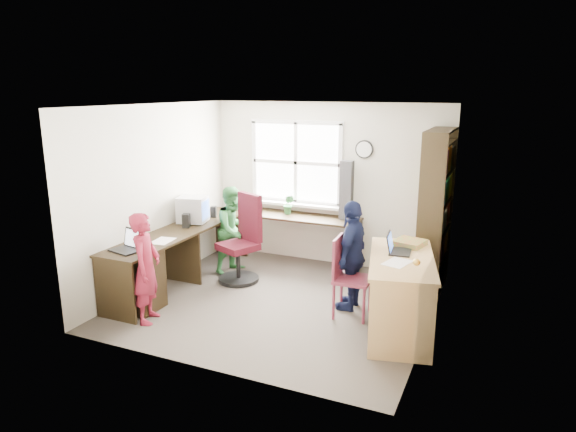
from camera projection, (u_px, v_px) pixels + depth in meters
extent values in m
cube|color=#403932|center=(280.00, 303.00, 6.39)|extent=(3.60, 3.40, 0.02)
cube|color=white|center=(279.00, 105.00, 5.80)|extent=(3.60, 3.40, 0.02)
cube|color=beige|center=(328.00, 184.00, 7.62)|extent=(3.60, 0.02, 2.40)
cube|color=beige|center=(200.00, 249.00, 4.58)|extent=(3.60, 0.02, 2.40)
cube|color=beige|center=(156.00, 196.00, 6.80)|extent=(0.02, 3.40, 2.40)
cube|color=beige|center=(436.00, 224.00, 5.39)|extent=(0.02, 3.40, 2.40)
cube|color=white|center=(296.00, 163.00, 7.72)|extent=(1.40, 0.01, 1.20)
cube|color=white|center=(296.00, 163.00, 7.71)|extent=(1.48, 0.04, 1.28)
cube|color=#A67E48|center=(414.00, 274.00, 4.52)|extent=(0.02, 0.82, 2.00)
sphere|color=gold|center=(417.00, 262.00, 4.82)|extent=(0.07, 0.07, 0.07)
cylinder|color=black|center=(364.00, 149.00, 7.24)|extent=(0.26, 0.03, 0.26)
cylinder|color=white|center=(364.00, 149.00, 7.22)|extent=(0.22, 0.01, 0.22)
cube|color=black|center=(181.00, 230.00, 6.89)|extent=(0.60, 2.70, 0.03)
cube|color=black|center=(304.00, 217.00, 7.57)|extent=(1.65, 0.56, 0.03)
cube|color=black|center=(183.00, 257.00, 6.98)|extent=(0.56, 0.03, 0.72)
cube|color=black|center=(115.00, 291.00, 5.80)|extent=(0.56, 0.03, 0.72)
cube|color=black|center=(231.00, 232.00, 8.15)|extent=(0.56, 0.03, 0.72)
cube|color=black|center=(356.00, 248.00, 7.35)|extent=(0.03, 0.52, 0.72)
cube|color=black|center=(136.00, 280.00, 6.13)|extent=(0.54, 0.45, 0.72)
cube|color=tan|center=(402.00, 259.00, 5.47)|extent=(0.97, 1.56, 0.03)
cube|color=tan|center=(401.00, 324.00, 4.91)|extent=(0.61, 0.17, 0.80)
cube|color=tan|center=(399.00, 273.00, 6.24)|extent=(0.61, 0.17, 0.80)
cube|color=black|center=(429.00, 222.00, 6.09)|extent=(0.30, 0.02, 2.10)
cube|color=black|center=(441.00, 204.00, 6.98)|extent=(0.30, 0.02, 2.10)
cube|color=black|center=(442.00, 130.00, 6.28)|extent=(0.30, 1.00, 0.02)
cube|color=black|center=(430.00, 285.00, 6.78)|extent=(0.30, 1.00, 0.02)
cube|color=black|center=(432.00, 259.00, 6.69)|extent=(0.30, 1.00, 0.02)
cube|color=black|center=(434.00, 231.00, 6.60)|extent=(0.30, 1.00, 0.02)
cube|color=black|center=(436.00, 202.00, 6.51)|extent=(0.30, 1.00, 0.02)
cube|color=black|center=(438.00, 173.00, 6.41)|extent=(0.30, 1.00, 0.02)
cube|color=black|center=(441.00, 142.00, 6.32)|extent=(0.30, 1.00, 0.02)
cube|color=#A42617|center=(427.00, 282.00, 6.48)|extent=(0.25, 0.28, 0.27)
cube|color=navy|center=(431.00, 274.00, 6.76)|extent=(0.25, 0.30, 0.29)
cube|color=#1C7535|center=(435.00, 266.00, 7.02)|extent=(0.25, 0.26, 0.30)
cube|color=gold|center=(429.00, 254.00, 6.38)|extent=(0.25, 0.28, 0.30)
cube|color=#6E2E75|center=(433.00, 246.00, 6.67)|extent=(0.25, 0.30, 0.32)
cube|color=orange|center=(437.00, 241.00, 6.94)|extent=(0.25, 0.26, 0.29)
cube|color=black|center=(432.00, 224.00, 6.29)|extent=(0.25, 0.28, 0.32)
cube|color=#BBBBB0|center=(435.00, 219.00, 6.58)|extent=(0.25, 0.30, 0.29)
cube|color=#A42617|center=(439.00, 214.00, 6.84)|extent=(0.25, 0.26, 0.30)
cube|color=navy|center=(434.00, 195.00, 6.20)|extent=(0.25, 0.28, 0.29)
cube|color=#1C7535|center=(437.00, 190.00, 6.48)|extent=(0.25, 0.30, 0.30)
cube|color=gold|center=(441.00, 185.00, 6.75)|extent=(0.25, 0.26, 0.32)
cube|color=#6E2E75|center=(436.00, 163.00, 6.11)|extent=(0.25, 0.28, 0.30)
cube|color=orange|center=(440.00, 159.00, 6.39)|extent=(0.25, 0.30, 0.32)
cube|color=black|center=(443.00, 157.00, 6.66)|extent=(0.25, 0.26, 0.29)
cylinder|color=black|center=(239.00, 279.00, 7.08)|extent=(0.73, 0.73, 0.05)
cylinder|color=black|center=(238.00, 263.00, 7.03)|extent=(0.08, 0.08, 0.42)
cube|color=#410C16|center=(238.00, 247.00, 6.97)|extent=(0.60, 0.60, 0.09)
cube|color=#410C16|center=(250.00, 217.00, 7.02)|extent=(0.43, 0.25, 0.66)
cylinder|color=maroon|center=(334.00, 302.00, 5.87)|extent=(0.04, 0.04, 0.44)
cylinder|color=maroon|center=(364.00, 306.00, 5.75)|extent=(0.04, 0.04, 0.44)
cylinder|color=maroon|center=(341.00, 291.00, 6.18)|extent=(0.04, 0.04, 0.44)
cylinder|color=maroon|center=(370.00, 294.00, 6.07)|extent=(0.04, 0.04, 0.44)
cube|color=maroon|center=(353.00, 279.00, 5.91)|extent=(0.43, 0.43, 0.04)
cube|color=maroon|center=(338.00, 257.00, 5.91)|extent=(0.05, 0.39, 0.49)
cube|color=silver|center=(193.00, 222.00, 7.22)|extent=(0.32, 0.28, 0.02)
cube|color=silver|center=(193.00, 209.00, 7.17)|extent=(0.45, 0.42, 0.36)
cube|color=#3F72F2|center=(206.00, 210.00, 7.14)|extent=(0.08, 0.29, 0.26)
cube|color=black|center=(126.00, 250.00, 5.96)|extent=(0.39, 0.32, 0.02)
cube|color=black|center=(134.00, 238.00, 6.03)|extent=(0.35, 0.13, 0.23)
cube|color=white|center=(134.00, 239.00, 6.02)|extent=(0.31, 0.11, 0.19)
cube|color=black|center=(400.00, 252.00, 5.63)|extent=(0.26, 0.33, 0.02)
cube|color=black|center=(390.00, 242.00, 5.64)|extent=(0.09, 0.31, 0.20)
cube|color=#3F72F2|center=(391.00, 242.00, 5.64)|extent=(0.07, 0.28, 0.17)
cube|color=black|center=(186.00, 221.00, 6.94)|extent=(0.12, 0.12, 0.19)
cube|color=black|center=(214.00, 212.00, 7.50)|extent=(0.10, 0.10, 0.16)
cube|color=black|center=(347.00, 190.00, 7.32)|extent=(0.17, 0.15, 0.85)
cube|color=red|center=(410.00, 243.00, 5.88)|extent=(0.38, 0.38, 0.06)
cube|color=white|center=(163.00, 241.00, 6.35)|extent=(0.26, 0.34, 0.00)
cube|color=white|center=(397.00, 263.00, 5.30)|extent=(0.30, 0.37, 0.00)
imported|color=#307A40|center=(289.00, 205.00, 7.66)|extent=(0.17, 0.14, 0.30)
imported|color=maroon|center=(146.00, 268.00, 5.74)|extent=(0.44, 0.54, 1.27)
imported|color=#2E7537|center=(234.00, 229.00, 7.34)|extent=(0.63, 0.72, 1.25)
imported|color=#13193B|center=(352.00, 255.00, 6.09)|extent=(0.34, 0.79, 1.33)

